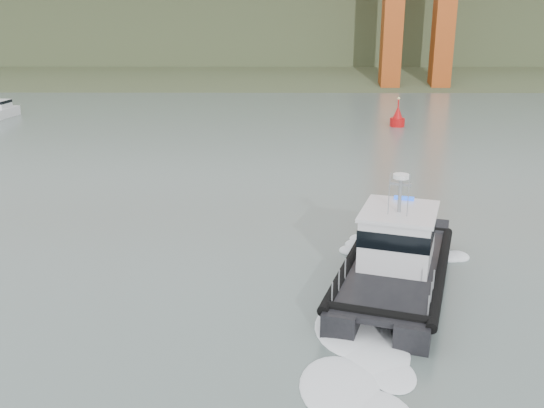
% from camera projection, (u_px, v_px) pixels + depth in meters
% --- Properties ---
extents(ground, '(400.00, 400.00, 0.00)m').
position_uv_depth(ground, '(278.00, 311.00, 26.03)').
color(ground, '#51615D').
rests_on(ground, ground).
extents(headlands, '(500.00, 105.36, 27.12)m').
position_uv_depth(headlands, '(276.00, 32.00, 143.28)').
color(headlands, '#303F24').
rests_on(headlands, ground).
extents(patrol_boat, '(7.56, 12.22, 5.58)m').
position_uv_depth(patrol_boat, '(396.00, 258.00, 28.09)').
color(patrol_boat, black).
rests_on(patrol_boat, ground).
extents(motorboat, '(2.69, 6.05, 3.22)m').
position_uv_depth(motorboat, '(0.00, 111.00, 72.07)').
color(motorboat, silver).
rests_on(motorboat, ground).
extents(nav_buoy, '(1.64, 1.64, 3.41)m').
position_uv_depth(nav_buoy, '(398.00, 118.00, 66.73)').
color(nav_buoy, '#B60C0E').
rests_on(nav_buoy, ground).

